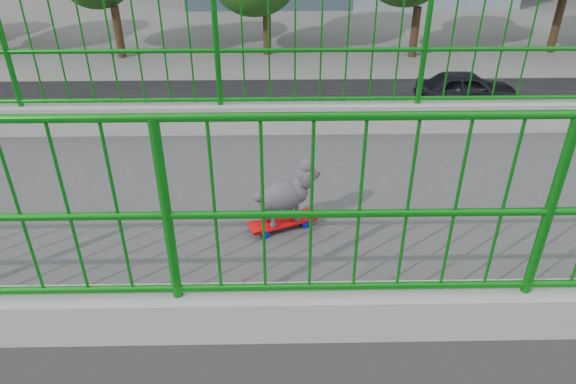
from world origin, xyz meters
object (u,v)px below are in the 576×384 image
at_px(poodle, 286,193).
at_px(car_2, 305,158).
at_px(car_1, 296,210).
at_px(car_4, 466,88).
at_px(car_5, 333,288).
at_px(car_3, 241,121).
at_px(car_0, 205,287).
at_px(skateboard, 282,222).

height_order(poodle, car_2, poodle).
relative_size(car_1, car_2, 0.85).
bearing_deg(car_4, car_2, 130.77).
bearing_deg(car_5, car_1, -166.24).
bearing_deg(poodle, car_1, 155.40).
bearing_deg(car_1, car_4, 140.85).
distance_m(car_1, car_4, 12.38).
height_order(car_1, car_5, car_1).
xyz_separation_m(car_3, car_4, (-3.20, 9.75, 0.04)).
xyz_separation_m(car_0, car_2, (-6.40, 2.64, 0.02)).
xyz_separation_m(car_0, car_1, (-3.20, 2.25, 0.03)).
bearing_deg(car_3, skateboard, -174.66).
xyz_separation_m(car_1, car_5, (3.20, 0.78, -0.10)).
bearing_deg(car_4, car_0, 141.82).
bearing_deg(car_1, car_5, 13.76).
bearing_deg(car_4, skateboard, 156.64).
relative_size(skateboard, car_0, 0.12).
relative_size(car_0, car_4, 1.02).
relative_size(car_0, car_2, 0.79).
xyz_separation_m(poodle, car_3, (-15.92, -1.52, -6.61)).
relative_size(car_1, car_3, 0.99).
xyz_separation_m(car_0, car_5, (0.00, 3.03, -0.07)).
bearing_deg(car_1, skateboard, -2.71).
xyz_separation_m(poodle, car_4, (-19.12, 8.24, -6.56)).
distance_m(poodle, car_3, 17.31).
relative_size(car_1, car_4, 1.09).
relative_size(skateboard, poodle, 1.08).
bearing_deg(skateboard, car_5, 146.92).
relative_size(car_2, car_5, 1.35).
distance_m(car_1, car_5, 3.30).
height_order(car_1, car_3, car_1).
bearing_deg(car_1, car_3, -163.13).
height_order(poodle, car_4, poodle).
bearing_deg(car_1, car_2, 172.99).
distance_m(car_0, car_5, 3.03).
bearing_deg(car_1, car_0, -35.10).
relative_size(poodle, car_2, 0.09).
height_order(car_2, car_5, car_2).
distance_m(car_2, car_4, 9.80).
xyz_separation_m(car_4, car_5, (12.80, -7.03, -0.06)).
xyz_separation_m(car_1, car_3, (-6.40, -1.94, -0.08)).
bearing_deg(skateboard, car_4, 134.59).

